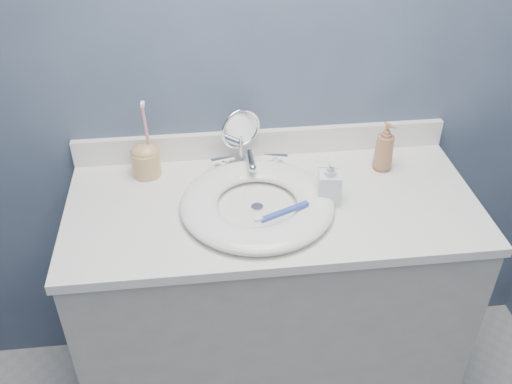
{
  "coord_description": "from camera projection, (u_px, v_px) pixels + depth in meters",
  "views": [
    {
      "loc": [
        -0.21,
        -0.36,
        1.9
      ],
      "look_at": [
        -0.05,
        0.94,
        0.94
      ],
      "focal_mm": 40.0,
      "sensor_mm": 36.0,
      "label": 1
    }
  ],
  "objects": [
    {
      "name": "soap_bottle_clear",
      "position": [
        330.0,
        181.0,
        1.65
      ],
      "size": [
        0.08,
        0.08,
        0.15
      ],
      "primitive_type": "imported",
      "rotation": [
        0.0,
        0.0,
        -0.16
      ],
      "color": "silver",
      "rests_on": "countertop"
    },
    {
      "name": "faucet",
      "position": [
        250.0,
        164.0,
        1.81
      ],
      "size": [
        0.25,
        0.13,
        0.07
      ],
      "color": "silver",
      "rests_on": "countertop"
    },
    {
      "name": "toothbrush_holder",
      "position": [
        146.0,
        159.0,
        1.77
      ],
      "size": [
        0.09,
        0.09,
        0.26
      ],
      "rotation": [
        0.0,
        0.0,
        -0.35
      ],
      "color": "tan",
      "rests_on": "countertop"
    },
    {
      "name": "drain",
      "position": [
        257.0,
        207.0,
        1.66
      ],
      "size": [
        0.04,
        0.04,
        0.01
      ],
      "primitive_type": "cylinder",
      "color": "silver",
      "rests_on": "countertop"
    },
    {
      "name": "countertop",
      "position": [
        273.0,
        205.0,
        1.7
      ],
      "size": [
        1.22,
        0.57,
        0.03
      ],
      "primitive_type": "cube",
      "color": "white",
      "rests_on": "vanity_cabinet"
    },
    {
      "name": "vanity_cabinet",
      "position": [
        270.0,
        307.0,
        1.96
      ],
      "size": [
        1.2,
        0.55,
        0.85
      ],
      "primitive_type": "cube",
      "color": "#B1ABA1",
      "rests_on": "ground"
    },
    {
      "name": "makeup_mirror",
      "position": [
        241.0,
        135.0,
        1.79
      ],
      "size": [
        0.13,
        0.08,
        0.2
      ],
      "rotation": [
        0.0,
        0.0,
        0.39
      ],
      "color": "silver",
      "rests_on": "countertop"
    },
    {
      "name": "back_wall",
      "position": [
        262.0,
        63.0,
        1.73
      ],
      "size": [
        2.2,
        0.02,
        2.4
      ],
      "primitive_type": "cube",
      "color": "#424F64",
      "rests_on": "ground"
    },
    {
      "name": "basin",
      "position": [
        257.0,
        203.0,
        1.65
      ],
      "size": [
        0.45,
        0.45,
        0.04
      ],
      "primitive_type": null,
      "color": "white",
      "rests_on": "countertop"
    },
    {
      "name": "soap_bottle_amber",
      "position": [
        385.0,
        146.0,
        1.79
      ],
      "size": [
        0.09,
        0.09,
        0.16
      ],
      "primitive_type": "imported",
      "rotation": [
        0.0,
        0.0,
        0.58
      ],
      "color": "#A46E4A",
      "rests_on": "countertop"
    },
    {
      "name": "toothbrush_lying",
      "position": [
        283.0,
        212.0,
        1.58
      ],
      "size": [
        0.16,
        0.08,
        0.02
      ],
      "rotation": [
        0.0,
        0.0,
        0.42
      ],
      "color": "#3349B5",
      "rests_on": "basin"
    },
    {
      "name": "backsplash",
      "position": [
        262.0,
        143.0,
        1.88
      ],
      "size": [
        1.22,
        0.02,
        0.09
      ],
      "primitive_type": "cube",
      "color": "white",
      "rests_on": "countertop"
    }
  ]
}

